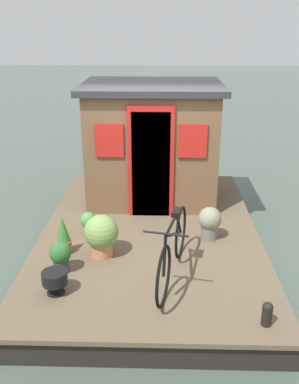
{
  "coord_description": "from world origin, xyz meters",
  "views": [
    {
      "loc": [
        -5.81,
        -0.16,
        3.32
      ],
      "look_at": [
        -0.2,
        0.0,
        1.07
      ],
      "focal_mm": 39.89,
      "sensor_mm": 36.0,
      "label": 1
    }
  ],
  "objects_px": {
    "potted_plant_ivy": "(88,223)",
    "mooring_bollard": "(267,313)",
    "bicycle": "(173,249)",
    "potted_plant_thyme": "(210,222)",
    "potted_plant_rosemary": "(61,256)",
    "potted_plant_lavender": "(101,234)",
    "charcoal_grill": "(55,279)",
    "houseboat_cabin": "(152,142)",
    "potted_plant_mint": "(63,236)"
  },
  "relations": [
    {
      "from": "bicycle",
      "to": "charcoal_grill",
      "type": "xyz_separation_m",
      "value": [
        -0.38,
        1.37,
        -0.19
      ]
    },
    {
      "from": "bicycle",
      "to": "charcoal_grill",
      "type": "relative_size",
      "value": 5.91
    },
    {
      "from": "potted_plant_ivy",
      "to": "charcoal_grill",
      "type": "bearing_deg",
      "value": 173.56
    },
    {
      "from": "potted_plant_thyme",
      "to": "mooring_bollard",
      "type": "xyz_separation_m",
      "value": [
        -1.91,
        -0.4,
        -0.12
      ]
    },
    {
      "from": "potted_plant_lavender",
      "to": "potted_plant_rosemary",
      "type": "distance_m",
      "value": 0.63
    },
    {
      "from": "potted_plant_ivy",
      "to": "mooring_bollard",
      "type": "height_order",
      "value": "potted_plant_ivy"
    },
    {
      "from": "potted_plant_thyme",
      "to": "charcoal_grill",
      "type": "distance_m",
      "value": 2.39
    },
    {
      "from": "potted_plant_thyme",
      "to": "potted_plant_mint",
      "type": "bearing_deg",
      "value": 103.3
    },
    {
      "from": "potted_plant_lavender",
      "to": "potted_plant_thyme",
      "type": "distance_m",
      "value": 1.59
    },
    {
      "from": "potted_plant_rosemary",
      "to": "potted_plant_ivy",
      "type": "bearing_deg",
      "value": -11.46
    },
    {
      "from": "bicycle",
      "to": "potted_plant_thyme",
      "type": "distance_m",
      "value": 1.18
    },
    {
      "from": "bicycle",
      "to": "potted_plant_lavender",
      "type": "height_order",
      "value": "bicycle"
    },
    {
      "from": "houseboat_cabin",
      "to": "charcoal_grill",
      "type": "relative_size",
      "value": 7.88
    },
    {
      "from": "potted_plant_ivy",
      "to": "potted_plant_rosemary",
      "type": "bearing_deg",
      "value": 168.54
    },
    {
      "from": "potted_plant_rosemary",
      "to": "potted_plant_ivy",
      "type": "height_order",
      "value": "potted_plant_rosemary"
    },
    {
      "from": "houseboat_cabin",
      "to": "charcoal_grill",
      "type": "height_order",
      "value": "houseboat_cabin"
    },
    {
      "from": "potted_plant_mint",
      "to": "charcoal_grill",
      "type": "bearing_deg",
      "value": -173.93
    },
    {
      "from": "houseboat_cabin",
      "to": "potted_plant_mint",
      "type": "height_order",
      "value": "houseboat_cabin"
    },
    {
      "from": "bicycle",
      "to": "houseboat_cabin",
      "type": "bearing_deg",
      "value": 6.8
    },
    {
      "from": "potted_plant_rosemary",
      "to": "houseboat_cabin",
      "type": "bearing_deg",
      "value": -23.13
    },
    {
      "from": "bicycle",
      "to": "potted_plant_ivy",
      "type": "xyz_separation_m",
      "value": [
        1.05,
        1.21,
        -0.18
      ]
    },
    {
      "from": "potted_plant_mint",
      "to": "potted_plant_lavender",
      "type": "bearing_deg",
      "value": -95.53
    },
    {
      "from": "bicycle",
      "to": "potted_plant_rosemary",
      "type": "distance_m",
      "value": 1.41
    },
    {
      "from": "potted_plant_ivy",
      "to": "mooring_bollard",
      "type": "distance_m",
      "value": 2.9
    },
    {
      "from": "bicycle",
      "to": "charcoal_grill",
      "type": "height_order",
      "value": "bicycle"
    },
    {
      "from": "potted_plant_lavender",
      "to": "potted_plant_ivy",
      "type": "bearing_deg",
      "value": 26.12
    },
    {
      "from": "potted_plant_mint",
      "to": "mooring_bollard",
      "type": "xyz_separation_m",
      "value": [
        -1.43,
        -2.43,
        -0.12
      ]
    },
    {
      "from": "potted_plant_thyme",
      "to": "potted_plant_mint",
      "type": "relative_size",
      "value": 0.88
    },
    {
      "from": "bicycle",
      "to": "potted_plant_rosemary",
      "type": "height_order",
      "value": "bicycle"
    },
    {
      "from": "potted_plant_mint",
      "to": "potted_plant_rosemary",
      "type": "bearing_deg",
      "value": -171.98
    },
    {
      "from": "potted_plant_thyme",
      "to": "mooring_bollard",
      "type": "relative_size",
      "value": 1.77
    },
    {
      "from": "potted_plant_rosemary",
      "to": "potted_plant_thyme",
      "type": "height_order",
      "value": "potted_plant_thyme"
    },
    {
      "from": "potted_plant_lavender",
      "to": "charcoal_grill",
      "type": "distance_m",
      "value": 0.99
    },
    {
      "from": "houseboat_cabin",
      "to": "mooring_bollard",
      "type": "xyz_separation_m",
      "value": [
        -3.51,
        -1.27,
        -0.86
      ]
    },
    {
      "from": "potted_plant_mint",
      "to": "houseboat_cabin",
      "type": "bearing_deg",
      "value": -29.02
    },
    {
      "from": "potted_plant_lavender",
      "to": "mooring_bollard",
      "type": "bearing_deg",
      "value": -125.91
    },
    {
      "from": "potted_plant_rosemary",
      "to": "potted_plant_ivy",
      "type": "distance_m",
      "value": 0.98
    },
    {
      "from": "potted_plant_lavender",
      "to": "charcoal_grill",
      "type": "bearing_deg",
      "value": 154.18
    },
    {
      "from": "houseboat_cabin",
      "to": "potted_plant_mint",
      "type": "bearing_deg",
      "value": 150.98
    },
    {
      "from": "potted_plant_thyme",
      "to": "charcoal_grill",
      "type": "bearing_deg",
      "value": 126.29
    },
    {
      "from": "potted_plant_rosemary",
      "to": "potted_plant_thyme",
      "type": "xyz_separation_m",
      "value": [
        0.95,
        -1.96,
        0.04
      ]
    },
    {
      "from": "houseboat_cabin",
      "to": "potted_plant_lavender",
      "type": "distance_m",
      "value": 2.33
    },
    {
      "from": "potted_plant_lavender",
      "to": "potted_plant_ivy",
      "type": "distance_m",
      "value": 0.61
    },
    {
      "from": "potted_plant_rosemary",
      "to": "mooring_bollard",
      "type": "height_order",
      "value": "potted_plant_rosemary"
    },
    {
      "from": "potted_plant_mint",
      "to": "mooring_bollard",
      "type": "height_order",
      "value": "potted_plant_mint"
    },
    {
      "from": "charcoal_grill",
      "to": "mooring_bollard",
      "type": "relative_size",
      "value": 1.08
    },
    {
      "from": "bicycle",
      "to": "potted_plant_lavender",
      "type": "distance_m",
      "value": 1.07
    },
    {
      "from": "potted_plant_ivy",
      "to": "potted_plant_lavender",
      "type": "bearing_deg",
      "value": -153.88
    },
    {
      "from": "bicycle",
      "to": "potted_plant_mint",
      "type": "distance_m",
      "value": 1.57
    },
    {
      "from": "potted_plant_ivy",
      "to": "mooring_bollard",
      "type": "xyz_separation_m",
      "value": [
        -1.92,
        -2.17,
        -0.06
      ]
    }
  ]
}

